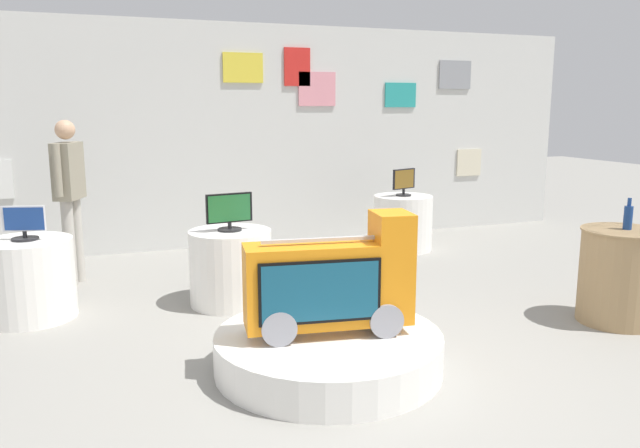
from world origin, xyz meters
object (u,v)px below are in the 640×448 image
Objects in this scene: display_pedestal_center_rear at (403,223)px; bottle_on_side_table at (628,217)px; display_pedestal_right_rear at (29,279)px; side_table_round at (620,275)px; tv_on_right_rear at (24,223)px; shopper_browsing_near_truck at (69,189)px; novelty_firetruck_tv at (332,286)px; main_display_pedestal at (328,351)px; display_pedestal_left_rear at (231,267)px; tv_on_center_rear at (404,182)px; tv_on_left_rear at (229,211)px.

bottle_on_side_table reaches higher than display_pedestal_center_rear.
display_pedestal_right_rear is 0.95× the size of side_table_round.
shopper_browsing_near_truck is at bearing 70.88° from tv_on_right_rear.
novelty_firetruck_tv is at bearing -43.24° from tv_on_right_rear.
novelty_firetruck_tv is 2.72m from side_table_round.
main_display_pedestal is 6.01× the size of bottle_on_side_table.
display_pedestal_right_rear is (-1.76, 0.22, 0.00)m from display_pedestal_left_rear.
novelty_firetruck_tv is 2.89m from display_pedestal_right_rear.
display_pedestal_left_rear and display_pedestal_right_rear have the same top height.
tv_on_center_rear is at bearing 15.90° from display_pedestal_right_rear.
display_pedestal_right_rear is at bearing -109.23° from shopper_browsing_near_truck.
tv_on_left_rear is 3.52m from side_table_round.
main_display_pedestal is 2.09× the size of display_pedestal_right_rear.
side_table_round reaches higher than main_display_pedestal.
side_table_round is (3.05, -1.69, -0.47)m from tv_on_left_rear.
tv_on_left_rear is 0.54× the size of side_table_round.
tv_on_right_rear reaches higher than display_pedestal_center_rear.
tv_on_left_rear is at bearing -42.04° from shopper_browsing_near_truck.
novelty_firetruck_tv is at bearing -60.08° from shopper_browsing_near_truck.
shopper_browsing_near_truck reaches higher than main_display_pedestal.
display_pedestal_left_rear reaches higher than main_display_pedestal.
tv_on_right_rear reaches higher than display_pedestal_right_rear.
bottle_on_side_table is at bearing -21.66° from display_pedestal_right_rear.
main_display_pedestal is at bearing -43.39° from tv_on_right_rear.
shopper_browsing_near_truck is at bearing -177.03° from tv_on_center_rear.
tv_on_center_rear reaches higher than display_pedestal_right_rear.
shopper_browsing_near_truck is (-1.40, 1.26, 0.66)m from display_pedestal_left_rear.
display_pedestal_center_rear is 4.56m from display_pedestal_right_rear.
novelty_firetruck_tv is 3.28× the size of tv_on_center_rear.
display_pedestal_center_rear is 0.54m from tv_on_center_rear.
display_pedestal_center_rear is at bearing 54.73° from novelty_firetruck_tv.
tv_on_left_rear reaches higher than side_table_round.
side_table_round is (0.43, -3.17, 0.06)m from display_pedestal_center_rear.
display_pedestal_left_rear is (-0.33, 1.76, -0.27)m from novelty_firetruck_tv.
tv_on_right_rear is 1.11m from shopper_browsing_near_truck.
tv_on_right_rear is 5.20m from bottle_on_side_table.
tv_on_right_rear is at bearing 158.37° from bottle_on_side_table.
tv_on_left_rear reaches higher than main_display_pedestal.
novelty_firetruck_tv is 1.59× the size of display_pedestal_center_rear.
display_pedestal_center_rear is 4.08m from shopper_browsing_near_truck.
side_table_round is at bearing -82.26° from tv_on_center_rear.
display_pedestal_left_rear is at bearing 151.03° from bottle_on_side_table.
novelty_firetruck_tv reaches higher than tv_on_left_rear.
side_table_round is (4.81, -1.91, 0.06)m from display_pedestal_right_rear.
main_display_pedestal is 4.03m from tv_on_center_rear.
tv_on_center_rear is at bearing 29.30° from display_pedestal_left_rear.
side_table_round is 0.51m from bottle_on_side_table.
tv_on_center_rear is at bearing 98.19° from bottle_on_side_table.
tv_on_center_rear is at bearing 54.71° from novelty_firetruck_tv.
display_pedestal_center_rear is at bearing 3.02° from shopper_browsing_near_truck.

